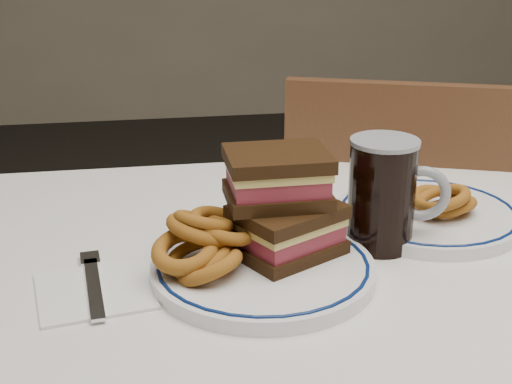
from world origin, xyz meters
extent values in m
cube|color=silver|center=(0.00, 0.00, 0.73)|extent=(1.26, 0.86, 0.03)
cube|color=silver|center=(0.00, 0.43, 0.65)|extent=(1.26, 0.01, 0.17)
cube|color=#3F2414|center=(0.15, 0.55, 0.42)|extent=(0.53, 0.53, 0.04)
cylinder|color=#3F2414|center=(0.38, 0.66, 0.20)|extent=(0.04, 0.04, 0.40)
cylinder|color=#3F2414|center=(0.05, 0.78, 0.20)|extent=(0.04, 0.04, 0.40)
cube|color=#3F2414|center=(0.09, 0.37, 0.67)|extent=(0.40, 0.17, 0.45)
cylinder|color=white|center=(-0.22, 0.00, 0.76)|extent=(0.27, 0.27, 0.02)
torus|color=#0B1E53|center=(-0.22, 0.00, 0.77)|extent=(0.25, 0.25, 0.00)
cube|color=black|center=(-0.19, 0.02, 0.78)|extent=(0.15, 0.14, 0.02)
cube|color=maroon|center=(-0.19, 0.02, 0.79)|extent=(0.14, 0.13, 0.02)
cube|color=#D3BC5E|center=(-0.19, 0.02, 0.81)|extent=(0.15, 0.14, 0.01)
cube|color=black|center=(-0.19, 0.02, 0.82)|extent=(0.15, 0.14, 0.02)
cube|color=black|center=(-0.20, 0.04, 0.84)|extent=(0.12, 0.10, 0.02)
cube|color=maroon|center=(-0.20, 0.04, 0.86)|extent=(0.11, 0.09, 0.02)
cube|color=#D3BC5E|center=(-0.20, 0.04, 0.87)|extent=(0.12, 0.09, 0.01)
cube|color=black|center=(-0.20, 0.04, 0.89)|extent=(0.12, 0.10, 0.02)
torus|color=brown|center=(-0.29, -0.02, 0.78)|extent=(0.09, 0.08, 0.06)
torus|color=brown|center=(-0.30, 0.00, 0.78)|extent=(0.08, 0.08, 0.04)
torus|color=brown|center=(-0.32, -0.01, 0.80)|extent=(0.08, 0.08, 0.05)
torus|color=brown|center=(-0.30, 0.02, 0.81)|extent=(0.09, 0.09, 0.06)
torus|color=brown|center=(-0.27, 0.02, 0.81)|extent=(0.09, 0.08, 0.04)
torus|color=brown|center=(-0.29, 0.02, 0.82)|extent=(0.08, 0.07, 0.05)
cylinder|color=white|center=(-0.23, 0.09, 0.78)|extent=(0.05, 0.05, 0.03)
cylinder|color=#980204|center=(-0.23, 0.09, 0.79)|extent=(0.04, 0.04, 0.01)
cylinder|color=black|center=(-0.06, 0.06, 0.82)|extent=(0.09, 0.09, 0.14)
cylinder|color=gray|center=(-0.06, 0.06, 0.89)|extent=(0.09, 0.09, 0.01)
torus|color=gray|center=(-0.01, 0.05, 0.83)|extent=(0.07, 0.03, 0.07)
cylinder|color=white|center=(0.03, 0.13, 0.76)|extent=(0.26, 0.26, 0.02)
torus|color=#0B1E53|center=(0.03, 0.13, 0.77)|extent=(0.24, 0.24, 0.00)
torus|color=brown|center=(0.06, 0.11, 0.77)|extent=(0.09, 0.08, 0.05)
torus|color=brown|center=(0.04, 0.12, 0.78)|extent=(0.08, 0.08, 0.04)
torus|color=brown|center=(0.04, 0.10, 0.79)|extent=(0.08, 0.08, 0.04)
cube|color=white|center=(-0.42, -0.01, 0.75)|extent=(0.15, 0.15, 0.00)
cube|color=silver|center=(-0.42, -0.01, 0.76)|extent=(0.03, 0.15, 0.00)
cube|color=silver|center=(-0.43, 0.07, 0.76)|extent=(0.03, 0.04, 0.00)
camera|label=1|loc=(-0.36, -0.75, 1.15)|focal=50.00mm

